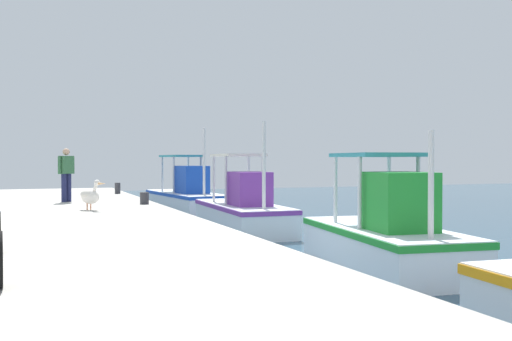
# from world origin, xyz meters

# --- Properties ---
(fishing_boat_nearest) EXTENTS (5.80, 2.24, 3.37)m
(fishing_boat_nearest) POSITION_xyz_m (-12.46, 2.28, 0.64)
(fishing_boat_nearest) COLOR white
(fishing_boat_nearest) RESTS_ON ground
(fishing_boat_second) EXTENTS (5.19, 1.90, 3.18)m
(fishing_boat_second) POSITION_xyz_m (-5.56, 2.25, 0.63)
(fishing_boat_second) COLOR white
(fishing_boat_second) RESTS_ON ground
(fishing_boat_third) EXTENTS (4.77, 2.37, 2.65)m
(fishing_boat_third) POSITION_xyz_m (1.11, 2.79, 0.64)
(fishing_boat_third) COLOR white
(fishing_boat_third) RESTS_ON ground
(pelican) EXTENTS (0.90, 0.72, 0.82)m
(pelican) POSITION_xyz_m (-5.41, -2.19, 1.20)
(pelican) COLOR tan
(pelican) RESTS_ON quay_pier
(fisherman_standing) EXTENTS (0.47, 0.53, 1.72)m
(fisherman_standing) POSITION_xyz_m (-8.80, -2.61, 1.76)
(fisherman_standing) COLOR #1E234C
(fisherman_standing) RESTS_ON quay_pier
(mooring_bollard_nearest) EXTENTS (0.22, 0.22, 0.44)m
(mooring_bollard_nearest) POSITION_xyz_m (-12.80, -0.45, 1.02)
(mooring_bollard_nearest) COLOR #333338
(mooring_bollard_nearest) RESTS_ON quay_pier
(mooring_bollard_second) EXTENTS (0.27, 0.27, 0.36)m
(mooring_bollard_second) POSITION_xyz_m (-6.96, -0.45, 0.98)
(mooring_bollard_second) COLOR #333338
(mooring_bollard_second) RESTS_ON quay_pier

